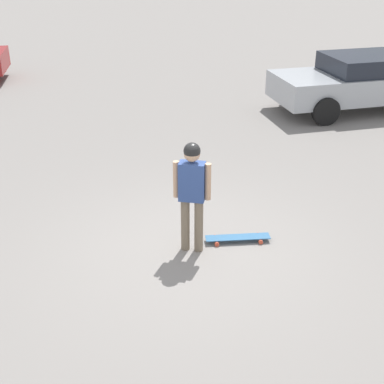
# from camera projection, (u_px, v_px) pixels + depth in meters

# --- Properties ---
(ground_plane) EXTENTS (220.00, 220.00, 0.00)m
(ground_plane) POSITION_uv_depth(u_px,v_px,m) (192.00, 249.00, 7.93)
(ground_plane) COLOR gray
(person) EXTENTS (0.50, 0.33, 1.68)m
(person) POSITION_uv_depth(u_px,v_px,m) (192.00, 187.00, 7.48)
(person) COLOR #7A6B56
(person) RESTS_ON ground_plane
(skateboard) EXTENTS (1.00, 0.34, 0.08)m
(skateboard) POSITION_uv_depth(u_px,v_px,m) (238.00, 238.00, 8.10)
(skateboard) COLOR #336693
(skateboard) RESTS_ON ground_plane
(car_parked_near) EXTENTS (4.51, 2.13, 1.43)m
(car_parked_near) POSITION_uv_depth(u_px,v_px,m) (360.00, 81.00, 13.79)
(car_parked_near) COLOR #ADB2B7
(car_parked_near) RESTS_ON ground_plane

